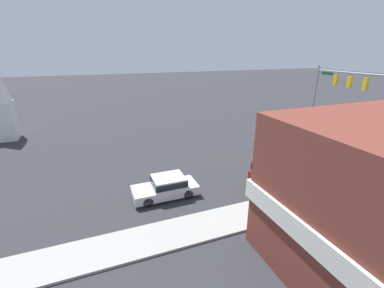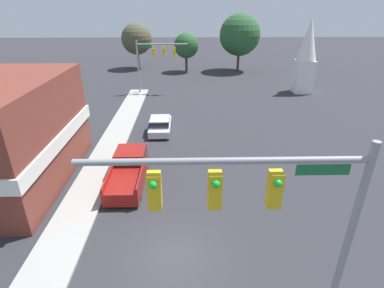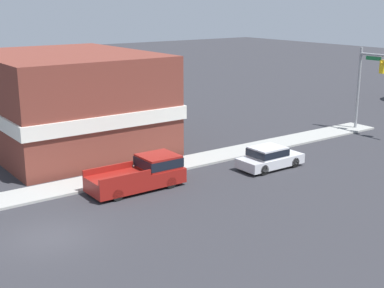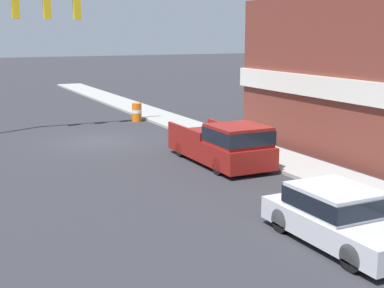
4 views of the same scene
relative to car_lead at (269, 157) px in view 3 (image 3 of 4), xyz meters
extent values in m
plane|color=#2D2D33|center=(1.77, -15.32, -0.74)|extent=(200.00, 200.00, 0.00)
cube|color=#9E9E99|center=(-3.93, -15.32, -0.67)|extent=(2.40, 60.00, 0.14)
cylinder|color=gray|center=(-3.69, 13.42, 2.63)|extent=(0.22, 0.22, 6.76)
cube|color=gold|center=(-1.59, 13.42, 4.65)|extent=(0.36, 0.36, 1.05)
sphere|color=yellow|center=(-1.59, 13.22, 4.96)|extent=(0.22, 0.22, 0.22)
cube|color=#196B38|center=(-2.49, 13.42, 5.22)|extent=(1.40, 0.04, 0.30)
cylinder|color=black|center=(-0.83, 1.46, -0.41)|extent=(0.22, 0.66, 0.66)
cylinder|color=black|center=(0.83, 1.46, -0.41)|extent=(0.22, 0.66, 0.66)
cylinder|color=black|center=(-0.83, -1.24, -0.41)|extent=(0.22, 0.66, 0.66)
cylinder|color=black|center=(0.83, -1.24, -0.41)|extent=(0.22, 0.66, 0.66)
cube|color=silver|center=(0.00, 0.11, -0.26)|extent=(1.88, 4.35, 0.61)
cube|color=silver|center=(0.00, -0.15, 0.36)|extent=(1.73, 2.09, 0.63)
cube|color=black|center=(0.00, -0.15, 0.36)|extent=(1.75, 2.17, 0.44)
cylinder|color=black|center=(-2.42, -7.18, -0.41)|extent=(0.22, 0.66, 0.66)
cylinder|color=black|center=(-0.53, -7.18, -0.41)|extent=(0.22, 0.66, 0.66)
cylinder|color=black|center=(-2.42, -10.61, -0.41)|extent=(0.22, 0.66, 0.66)
cylinder|color=black|center=(-0.53, -10.61, -0.41)|extent=(0.22, 0.66, 0.66)
cube|color=maroon|center=(-1.47, -8.89, -0.14)|extent=(2.11, 5.52, 0.85)
cube|color=maroon|center=(-1.47, -7.38, 0.67)|extent=(2.00, 2.10, 0.76)
cube|color=black|center=(-1.47, -7.38, 0.67)|extent=(2.03, 2.18, 0.53)
cube|color=maroon|center=(-2.47, -10.09, 0.46)|extent=(0.12, 3.12, 0.35)
cube|color=maroon|center=(-0.48, -10.09, 0.46)|extent=(0.12, 3.12, 0.35)
cube|color=brown|center=(-12.54, -8.23, 2.67)|extent=(13.82, 11.06, 6.82)
cube|color=silver|center=(-12.54, -8.23, 2.31)|extent=(14.12, 11.36, 0.90)
camera|label=1|loc=(-14.84, 3.92, 8.60)|focal=24.00mm
camera|label=2|loc=(2.36, -25.88, 10.20)|focal=28.00mm
camera|label=3|loc=(23.58, -23.04, 9.59)|focal=50.00mm
camera|label=4|loc=(8.96, 9.89, 4.49)|focal=50.00mm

